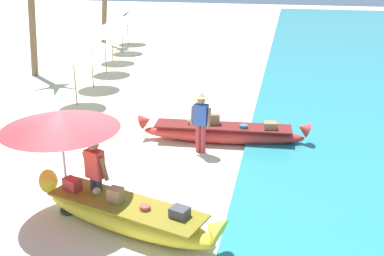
% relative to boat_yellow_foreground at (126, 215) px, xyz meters
% --- Properties ---
extents(ground_plane, '(80.00, 80.00, 0.00)m').
position_rel_boat_yellow_foreground_xyz_m(ground_plane, '(-1.13, 1.31, -0.32)').
color(ground_plane, beige).
extents(boat_yellow_foreground, '(4.12, 1.94, 0.88)m').
position_rel_boat_yellow_foreground_xyz_m(boat_yellow_foreground, '(0.00, 0.00, 0.00)').
color(boat_yellow_foreground, yellow).
rests_on(boat_yellow_foreground, ground).
extents(boat_red_midground, '(4.82, 0.96, 0.81)m').
position_rel_boat_yellow_foreground_xyz_m(boat_red_midground, '(1.19, 4.76, -0.03)').
color(boat_red_midground, red).
rests_on(boat_red_midground, ground).
extents(person_vendor_hatted, '(0.58, 0.44, 1.68)m').
position_rel_boat_yellow_foreground_xyz_m(person_vendor_hatted, '(0.71, 3.97, 0.64)').
color(person_vendor_hatted, '#B2383D').
rests_on(person_vendor_hatted, ground).
extents(person_tourist_customer, '(0.58, 0.39, 1.66)m').
position_rel_boat_yellow_foreground_xyz_m(person_tourist_customer, '(-0.75, 0.41, 0.61)').
color(person_tourist_customer, '#333842').
rests_on(person_tourist_customer, ground).
extents(patio_umbrella_large, '(2.32, 2.32, 2.20)m').
position_rel_boat_yellow_foreground_xyz_m(patio_umbrella_large, '(-1.39, 0.39, 1.68)').
color(patio_umbrella_large, '#B7B7BC').
rests_on(patio_umbrella_large, ground).
extents(parasol_row_0, '(1.60, 1.60, 1.91)m').
position_rel_boat_yellow_foreground_xyz_m(parasol_row_0, '(-4.29, 7.16, 1.43)').
color(parasol_row_0, '#8E6B47').
rests_on(parasol_row_0, ground).
extents(parasol_row_1, '(1.60, 1.60, 1.91)m').
position_rel_boat_yellow_foreground_xyz_m(parasol_row_1, '(-4.62, 9.41, 1.43)').
color(parasol_row_1, '#8E6B47').
rests_on(parasol_row_1, ground).
extents(parasol_row_2, '(1.60, 1.60, 1.91)m').
position_rel_boat_yellow_foreground_xyz_m(parasol_row_2, '(-4.98, 11.75, 1.43)').
color(parasol_row_2, '#8E6B47').
rests_on(parasol_row_2, ground).
extents(parasol_row_3, '(1.60, 1.60, 1.91)m').
position_rel_boat_yellow_foreground_xyz_m(parasol_row_3, '(-5.50, 13.92, 1.43)').
color(parasol_row_3, '#8E6B47').
rests_on(parasol_row_3, ground).
extents(parasol_row_4, '(1.60, 1.60, 1.91)m').
position_rel_boat_yellow_foreground_xyz_m(parasol_row_4, '(-5.77, 16.14, 1.43)').
color(parasol_row_4, '#8E6B47').
rests_on(parasol_row_4, ground).
extents(parasol_row_5, '(1.60, 1.60, 1.91)m').
position_rel_boat_yellow_foreground_xyz_m(parasol_row_5, '(-6.33, 18.62, 1.43)').
color(parasol_row_5, '#8E6B47').
rests_on(parasol_row_5, ground).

